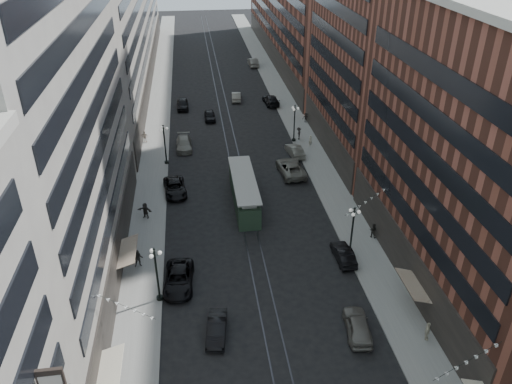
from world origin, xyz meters
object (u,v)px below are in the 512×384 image
car_4 (358,325)px  car_9 (182,104)px  car_10 (343,254)px  pedestrian_9 (306,118)px  lamppost_se_far (352,230)px  lamppost_sw_mid (165,143)px  streetcar (244,192)px  pedestrian_extra_0 (299,133)px  car_2 (179,279)px  pedestrian_6 (145,137)px  pedestrian_2 (138,259)px  car_11 (291,168)px  car_extra_0 (295,151)px  pedestrian_5 (145,210)px  car_extra_1 (253,62)px  pedestrian_7 (373,231)px  lamppost_sw_far (157,273)px  car_8 (184,144)px  car_5 (217,329)px  pedestrian_4 (427,331)px  car_14 (236,96)px  car_13 (210,116)px  car_7 (175,188)px  car_12 (271,100)px  pedestrian_8 (310,140)px

car_4 → car_9: bearing=-68.7°
car_10 → pedestrian_9: size_ratio=2.69×
lamppost_se_far → lamppost_sw_mid: bearing=128.7°
streetcar → pedestrian_extra_0: size_ratio=6.47×
car_2 → pedestrian_6: bearing=102.0°
pedestrian_2 → streetcar: bearing=37.2°
car_11 → car_extra_0: size_ratio=1.39×
pedestrian_5 → car_4: bearing=-23.3°
car_4 → car_extra_1: (1.60, 78.62, 0.06)m
pedestrian_7 → lamppost_se_far: bearing=74.5°
car_2 → car_9: car_9 is taller
pedestrian_2 → car_9: (4.37, 43.20, -0.24)m
pedestrian_7 → car_extra_0: 21.06m
lamppost_sw_far → car_8: bearing=85.7°
lamppost_sw_far → car_5: (4.70, -4.76, -2.40)m
pedestrian_5 → car_extra_1: 62.15m
pedestrian_2 → car_8: pedestrian_2 is taller
car_4 → pedestrian_4: pedestrian_4 is taller
pedestrian_6 → pedestrian_extra_0: size_ratio=0.96×
pedestrian_4 → pedestrian_5: 31.37m
car_4 → car_14: 57.26m
car_2 → car_13: car_2 is taller
lamppost_se_far → car_9: bearing=110.1°
car_9 → car_10: 47.21m
car_2 → car_11: (14.32, 20.26, 0.10)m
car_10 → car_extra_0: 23.87m
car_13 → car_extra_1: 32.25m
car_7 → car_11: car_11 is taller
car_2 → car_9: 46.35m
lamppost_se_far → car_7: lamppost_se_far is taller
car_4 → car_12: bearing=-84.6°
pedestrian_4 → car_13: (-14.58, 49.81, -0.29)m
car_11 → pedestrian_extra_0: size_ratio=3.46×
car_4 → car_9: (-13.74, 54.15, 0.03)m
pedestrian_8 → lamppost_sw_mid: bearing=-2.2°
car_7 → car_5: bearing=-87.8°
car_2 → car_12: car_12 is taller
pedestrian_4 → pedestrian_extra_0: size_ratio=0.93×
lamppost_sw_far → car_9: lamppost_sw_far is taller
car_4 → car_7: (-14.79, 24.96, -0.04)m
car_2 → car_13: size_ratio=1.33×
car_13 → pedestrian_8: bearing=-42.5°
lamppost_se_far → pedestrian_extra_0: 28.57m
lamppost_sw_far → pedestrian_extra_0: lamppost_sw_far is taller
pedestrian_2 → car_9: bearing=78.5°
car_8 → pedestrian_9: 20.60m
lamppost_sw_mid → car_extra_1: size_ratio=1.06×
pedestrian_2 → car_12: 47.65m
pedestrian_8 → pedestrian_9: size_ratio=1.00×
car_10 → pedestrian_7: 5.20m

